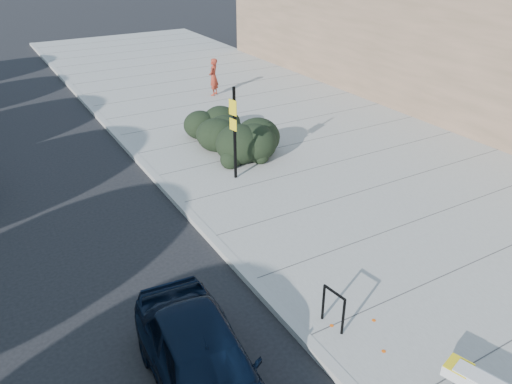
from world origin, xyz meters
The scene contains 8 objects.
ground centered at (0.00, 0.00, 0.00)m, with size 120.00×120.00×0.00m, color black.
sidewalk_near centered at (5.60, 5.00, 0.07)m, with size 11.20×50.00×0.15m, color gray.
curb_near centered at (0.00, 5.00, 0.08)m, with size 0.22×50.00×0.17m, color #9E9E99.
bike_rack centered at (0.60, -2.00, 0.65)m, with size 0.12×0.57×0.83m.
sign_post centered at (2.08, 4.66, 1.75)m, with size 0.13×0.33×2.84m.
hedge centered at (3.15, 7.00, 0.84)m, with size 1.85×3.69×1.38m, color black.
sedan_navy centered at (-2.12, -2.11, 0.68)m, with size 1.61×3.99×1.36m, color black.
pedestrian centered at (5.38, 12.86, 0.98)m, with size 0.61×0.40×1.67m, color maroon.
Camera 1 is at (-4.34, -7.55, 6.87)m, focal length 35.00 mm.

